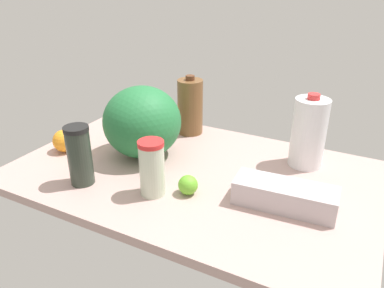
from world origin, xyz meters
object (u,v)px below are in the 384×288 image
watermelon (142,122)px  orange_near_front (64,141)px  milk_jug (309,133)px  tumbler_cup (152,168)px  chocolate_milk_jug (190,107)px  lime_beside_bowl (188,185)px  shaker_bottle (80,155)px  orange_loose (156,116)px  egg_carton (285,196)px  lime_by_jug (141,113)px

watermelon → orange_near_front: watermelon is taller
milk_jug → tumbler_cup: 54.80cm
chocolate_milk_jug → lime_beside_bowl: 48.07cm
tumbler_cup → shaker_bottle: size_ratio=0.90×
milk_jug → orange_loose: (-65.67, 6.39, -7.77)cm
chocolate_milk_jug → orange_loose: size_ratio=2.82×
tumbler_cup → shaker_bottle: bearing=-168.0°
tumbler_cup → shaker_bottle: shaker_bottle is taller
egg_carton → tumbler_cup: (-37.19, -11.59, 5.17)cm
lime_beside_bowl → lime_by_jug: lime_by_jug is taller
lime_beside_bowl → orange_loose: orange_loose is taller
lime_beside_bowl → watermelon: bearing=149.2°
watermelon → shaker_bottle: (-5.95, -25.90, -3.09)cm
milk_jug → tumbler_cup: (-36.88, -40.41, -3.28)cm
chocolate_milk_jug → orange_loose: bearing=-179.4°
egg_carton → orange_loose: orange_loose is taller
chocolate_milk_jug → orange_near_front: size_ratio=2.89×
orange_loose → orange_near_front: (-16.43, -37.36, -0.10)cm
tumbler_cup → lime_by_jug: (-38.44, 49.26, -5.66)cm
chocolate_milk_jug → shaker_bottle: size_ratio=1.25×
lime_beside_bowl → orange_near_front: bearing=175.1°
lime_by_jug → orange_loose: (9.65, -2.47, 1.17)cm
tumbler_cup → orange_near_front: (-45.22, 9.43, -4.59)cm
lime_beside_bowl → orange_near_front: orange_near_front is taller
egg_carton → orange_near_front: size_ratio=3.44×
chocolate_milk_jug → orange_loose: (-16.86, -0.19, -7.03)cm
tumbler_cup → chocolate_milk_jug: size_ratio=0.72×
watermelon → chocolate_milk_jug: (5.55, 26.08, -1.49)cm
tumbler_cup → shaker_bottle: (-23.44, -5.00, 0.94)cm
lime_beside_bowl → milk_jug: bearing=52.5°
lime_beside_bowl → tumbler_cup: bearing=-153.4°
lime_by_jug → orange_near_front: (-6.78, -39.83, 1.07)cm
milk_jug → lime_beside_bowl: size_ratio=4.24×
shaker_bottle → egg_carton: bearing=15.3°
egg_carton → lime_by_jug: egg_carton is taller
orange_loose → lime_by_jug: bearing=165.6°
tumbler_cup → chocolate_milk_jug: chocolate_milk_jug is taller
watermelon → tumbler_cup: 27.55cm
milk_jug → chocolate_milk_jug: milk_jug is taller
egg_carton → milk_jug: 30.03cm
lime_by_jug → chocolate_milk_jug: bearing=-4.9°
watermelon → egg_carton: (54.68, -9.31, -9.21)cm
milk_jug → orange_near_front: (-82.10, -30.97, -7.87)cm
orange_near_front → milk_jug: bearing=20.7°
shaker_bottle → lime_beside_bowl: shaker_bottle is taller
tumbler_cup → lime_by_jug: bearing=128.0°
egg_carton → lime_beside_bowl: bearing=-170.3°
tumbler_cup → lime_by_jug: size_ratio=2.80×
milk_jug → shaker_bottle: bearing=-143.0°
egg_carton → milk_jug: bearing=86.5°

